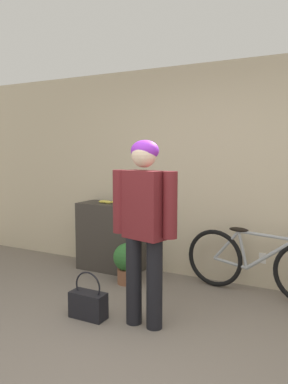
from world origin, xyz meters
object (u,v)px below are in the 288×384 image
(potted_plant, at_px, (127,261))
(bicycle, at_px, (257,264))
(person, at_px, (144,218))
(handbag, at_px, (88,304))
(banana, at_px, (108,202))

(potted_plant, bearing_deg, bicycle, 12.91)
(person, relative_size, handbag, 3.71)
(bicycle, distance_m, handbag, 1.85)
(bicycle, distance_m, banana, 2.00)
(handbag, height_order, potted_plant, potted_plant)
(person, xyz_separation_m, banana, (-1.16, 1.19, -0.07))
(person, distance_m, potted_plant, 1.31)
(banana, bearing_deg, potted_plant, -34.14)
(handbag, distance_m, potted_plant, 0.99)
(banana, relative_size, handbag, 0.63)
(person, height_order, bicycle, person)
(person, height_order, handbag, person)
(banana, height_order, potted_plant, banana)
(banana, relative_size, potted_plant, 0.58)
(potted_plant, bearing_deg, person, -51.96)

